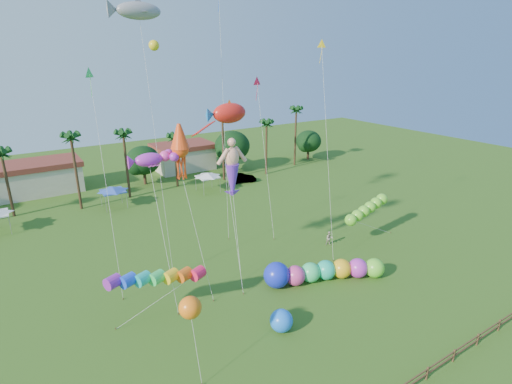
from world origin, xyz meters
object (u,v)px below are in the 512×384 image
car_b (243,178)px  blue_ball (281,321)px  caterpillar_inflatable (320,272)px  spectator_b (329,238)px

car_b → blue_ball: bearing=167.2°
blue_ball → caterpillar_inflatable: bearing=27.4°
spectator_b → blue_ball: blue_ball is taller
car_b → blue_ball: 37.90m
caterpillar_inflatable → blue_ball: size_ratio=6.33×
car_b → spectator_b: 25.25m
spectator_b → blue_ball: 15.96m
spectator_b → blue_ball: size_ratio=0.89×
spectator_b → caterpillar_inflatable: size_ratio=0.14×
caterpillar_inflatable → car_b: bearing=93.8°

